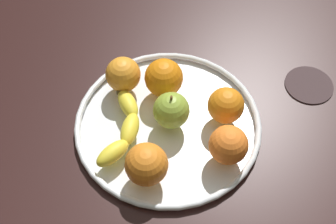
% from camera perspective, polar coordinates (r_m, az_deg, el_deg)
% --- Properties ---
extents(ground_plane, '(1.51, 1.51, 0.04)m').
position_cam_1_polar(ground_plane, '(0.90, 0.00, -2.51)').
color(ground_plane, black).
extents(fruit_bowl, '(0.36, 0.36, 0.02)m').
position_cam_1_polar(fruit_bowl, '(0.87, 0.00, -1.47)').
color(fruit_bowl, silver).
rests_on(fruit_bowl, ground_plane).
extents(banana, '(0.18, 0.10, 0.03)m').
position_cam_1_polar(banana, '(0.84, -5.63, -1.82)').
color(banana, yellow).
rests_on(banana, fruit_bowl).
extents(apple, '(0.07, 0.07, 0.08)m').
position_cam_1_polar(apple, '(0.84, 0.40, 0.30)').
color(apple, '#8CA836').
rests_on(apple, fruit_bowl).
extents(orange_front_left, '(0.07, 0.07, 0.07)m').
position_cam_1_polar(orange_front_left, '(0.80, 7.65, -4.14)').
color(orange_front_left, orange).
rests_on(orange_front_left, fruit_bowl).
extents(orange_front_right, '(0.07, 0.07, 0.07)m').
position_cam_1_polar(orange_front_right, '(0.85, 7.37, 0.64)').
color(orange_front_right, orange).
rests_on(orange_front_right, fruit_bowl).
extents(orange_back_right, '(0.08, 0.08, 0.08)m').
position_cam_1_polar(orange_back_right, '(0.88, -0.46, 4.35)').
color(orange_back_right, orange).
rests_on(orange_back_right, fruit_bowl).
extents(orange_center, '(0.08, 0.08, 0.08)m').
position_cam_1_polar(orange_center, '(0.77, -2.74, -6.64)').
color(orange_center, orange).
rests_on(orange_center, fruit_bowl).
extents(orange_back_left, '(0.07, 0.07, 0.07)m').
position_cam_1_polar(orange_back_left, '(0.89, -5.69, 4.75)').
color(orange_back_left, orange).
rests_on(orange_back_left, fruit_bowl).
extents(ambient_coaster, '(0.10, 0.10, 0.01)m').
position_cam_1_polar(ambient_coaster, '(0.98, 17.40, 3.33)').
color(ambient_coaster, '#342427').
rests_on(ambient_coaster, ground_plane).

